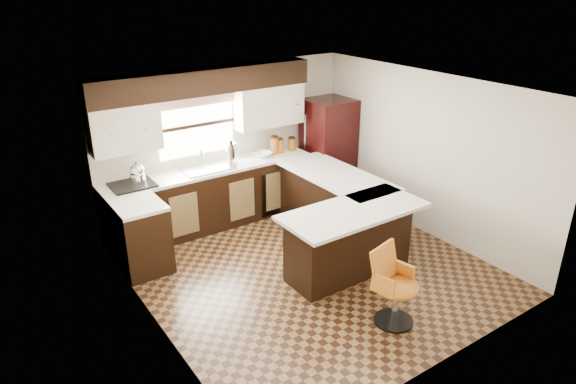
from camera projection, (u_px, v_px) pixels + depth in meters
floor at (309, 268)px, 6.86m from camera, size 4.40×4.40×0.00m
ceiling at (312, 89)px, 5.92m from camera, size 4.40×4.40×0.00m
wall_back at (227, 142)px, 8.06m from camera, size 4.40×0.00×4.40m
wall_front at (453, 260)px, 4.72m from camera, size 4.40×0.00×4.40m
wall_left at (148, 229)px, 5.30m from camera, size 0.00×4.40×4.40m
wall_right at (426, 155)px, 7.48m from camera, size 0.00×4.40×4.40m
base_cab_back at (212, 198)px, 7.89m from camera, size 3.30×0.60×0.90m
base_cab_left at (142, 238)px, 6.69m from camera, size 0.60×0.70×0.90m
counter_back at (210, 169)px, 7.70m from camera, size 3.30×0.60×0.04m
counter_left at (138, 205)px, 6.51m from camera, size 0.60×0.70×0.04m
soffit at (204, 81)px, 7.32m from camera, size 3.40×0.35×0.36m
upper_cab_left at (124, 128)px, 6.88m from camera, size 0.94×0.35×0.64m
upper_cab_right at (269, 106)px, 8.08m from camera, size 1.14×0.35×0.64m
window_pane at (196, 125)px, 7.65m from camera, size 1.20×0.02×0.90m
valance at (196, 100)px, 7.46m from camera, size 1.30×0.06×0.18m
sink at (208, 168)px, 7.65m from camera, size 0.75×0.45×0.03m
dishwasher at (277, 191)px, 8.20m from camera, size 0.58×0.03×0.78m
cooktop at (132, 185)px, 7.05m from camera, size 0.58×0.50×0.02m
peninsula_long at (333, 206)px, 7.63m from camera, size 0.60×1.95×0.90m
peninsula_return at (349, 241)px, 6.61m from camera, size 1.65×0.60×0.90m
counter_pen_long at (337, 176)px, 7.47m from camera, size 0.84×1.95×0.04m
counter_pen_return at (354, 211)px, 6.35m from camera, size 1.89×0.84×0.04m
refrigerator at (328, 150)px, 8.76m from camera, size 0.74×0.71×1.73m
bar_chair at (397, 288)px, 5.63m from camera, size 0.58×0.58×0.91m
kettle at (137, 173)px, 7.03m from camera, size 0.22×0.22×0.30m
percolator at (231, 153)px, 7.82m from camera, size 0.15×0.15×0.33m
mixing_bowl at (263, 155)px, 8.17m from camera, size 0.35×0.35×0.07m
canister_large at (274, 146)px, 8.27m from camera, size 0.13×0.13×0.27m
canister_med at (280, 146)px, 8.33m from camera, size 0.13×0.13×0.22m
canister_small at (292, 144)px, 8.46m from camera, size 0.13×0.13×0.19m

